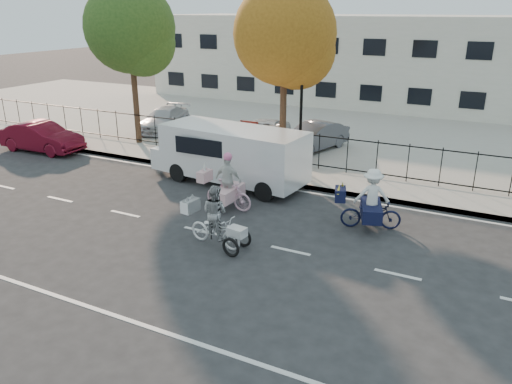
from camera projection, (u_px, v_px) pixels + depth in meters
The scene contains 20 objects.
ground at pixel (201, 231), 15.39m from camera, with size 120.00×120.00×0.00m, color #333334.
road_markings at pixel (201, 231), 15.39m from camera, with size 60.00×9.52×0.01m, color silver, non-canonical shape.
curb at pixel (271, 181), 19.59m from camera, with size 60.00×0.10×0.15m, color #A8A399.
sidewalk at pixel (281, 174), 20.47m from camera, with size 60.00×2.20×0.15m, color #A8A399.
parking_lot at pixel (346, 129), 27.93m from camera, with size 60.00×15.60×0.15m, color #A8A399.
iron_fence at pixel (292, 148), 21.11m from camera, with size 58.00×0.06×1.50m, color black, non-canonical shape.
building at pixel (391, 60), 35.29m from camera, with size 34.00×10.00×6.00m, color silver.
lamppost at pixel (301, 98), 19.80m from camera, with size 0.36×0.36×4.33m.
street_sign at pixel (249, 133), 21.38m from camera, with size 0.85×0.06×1.80m.
zebra_trike at pixel (215, 222), 14.24m from camera, with size 2.14×0.95×1.83m.
unicorn_bike at pixel (227, 188), 16.84m from camera, with size 1.97×1.37×2.00m.
bull_bike at pixel (371, 205), 15.35m from camera, with size 2.14×1.51×1.93m.
white_van at pixel (231, 153), 19.16m from camera, with size 6.43×2.69×2.22m.
red_sedan at pixel (42, 137), 23.74m from camera, with size 1.47×4.21×1.39m, color #5F0A1B.
pedestrian at pixel (208, 146), 21.26m from camera, with size 0.57×0.37×1.56m, color black.
lot_car_a at pixel (164, 119), 27.29m from camera, with size 1.67×4.11×1.19m, color #B8BAC0.
lot_car_b at pixel (264, 134), 24.22m from camera, with size 1.94×4.21×1.17m, color silver.
lot_car_c at pixel (314, 137), 23.38m from camera, with size 1.37×3.94×1.30m, color #515259.
tree_west at pixel (133, 32), 23.16m from camera, with size 4.22×4.22×7.74m.
tree_mid at pixel (288, 39), 19.87m from camera, with size 4.14×4.14×7.58m.
Camera 1 is at (7.83, -11.76, 6.46)m, focal length 35.00 mm.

